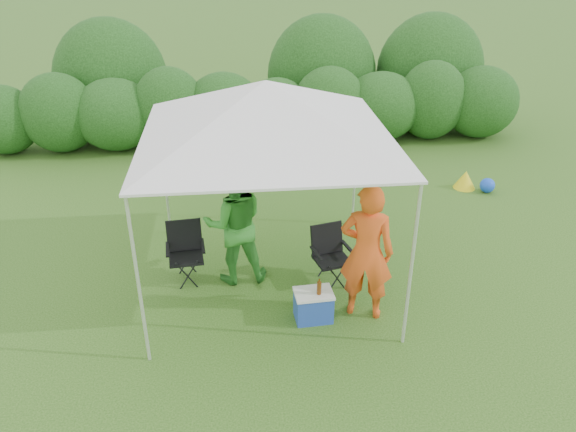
{
  "coord_description": "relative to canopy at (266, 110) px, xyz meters",
  "views": [
    {
      "loc": [
        -0.41,
        -6.12,
        4.48
      ],
      "look_at": [
        0.26,
        0.4,
        1.05
      ],
      "focal_mm": 35.0,
      "sensor_mm": 36.0,
      "label": 1
    }
  ],
  "objects": [
    {
      "name": "ground",
      "position": [
        0.0,
        -0.5,
        -2.46
      ],
      "size": [
        70.0,
        70.0,
        0.0
      ],
      "primitive_type": "plane",
      "color": "#3B6720"
    },
    {
      "name": "hedge",
      "position": [
        0.15,
        5.5,
        -1.64
      ],
      "size": [
        12.2,
        1.53,
        1.8
      ],
      "color": "#215219",
      "rests_on": "ground"
    },
    {
      "name": "canopy",
      "position": [
        0.0,
        0.0,
        0.0
      ],
      "size": [
        3.1,
        3.1,
        2.83
      ],
      "color": "silver",
      "rests_on": "ground"
    },
    {
      "name": "chair_right",
      "position": [
        0.84,
        -0.08,
        -2.0
      ],
      "size": [
        0.59,
        0.56,
        0.82
      ],
      "rotation": [
        0.0,
        0.0,
        0.25
      ],
      "color": "black",
      "rests_on": "ground"
    },
    {
      "name": "chair_left",
      "position": [
        -1.15,
        0.18,
        -1.98
      ],
      "size": [
        0.56,
        0.52,
        0.84
      ],
      "rotation": [
        0.0,
        0.0,
        0.1
      ],
      "color": "black",
      "rests_on": "ground"
    },
    {
      "name": "man",
      "position": [
        1.14,
        -0.88,
        -1.55
      ],
      "size": [
        0.77,
        0.63,
        1.82
      ],
      "primitive_type": "imported",
      "rotation": [
        0.0,
        0.0,
        2.81
      ],
      "color": "#F2551B",
      "rests_on": "ground"
    },
    {
      "name": "woman",
      "position": [
        -0.45,
        0.09,
        -1.58
      ],
      "size": [
        0.91,
        0.73,
        1.76
      ],
      "primitive_type": "imported",
      "rotation": [
        0.0,
        0.0,
        3.23
      ],
      "color": "#33892D",
      "rests_on": "ground"
    },
    {
      "name": "cooler",
      "position": [
        0.49,
        -0.94,
        -2.26
      ],
      "size": [
        0.5,
        0.38,
        0.4
      ],
      "rotation": [
        0.0,
        0.0,
        0.07
      ],
      "color": "#2447A7",
      "rests_on": "ground"
    },
    {
      "name": "bottle",
      "position": [
        0.55,
        -0.98,
        -1.95
      ],
      "size": [
        0.06,
        0.06,
        0.22
      ],
      "primitive_type": "cylinder",
      "color": "#592D0C",
      "rests_on": "cooler"
    },
    {
      "name": "lawn_toy",
      "position": [
        4.01,
        2.65,
        -2.3
      ],
      "size": [
        0.69,
        0.57,
        0.34
      ],
      "color": "yellow",
      "rests_on": "ground"
    }
  ]
}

